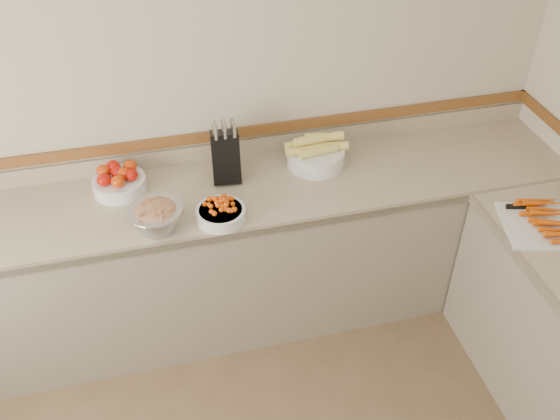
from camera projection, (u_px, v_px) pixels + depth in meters
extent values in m
plane|color=beige|center=(182.00, 96.00, 3.16)|extent=(4.00, 0.00, 4.00)
cube|color=tan|center=(198.00, 200.00, 3.18)|extent=(4.00, 0.65, 0.04)
cube|color=gray|center=(205.00, 263.00, 3.46)|extent=(4.00, 0.63, 0.86)
cube|color=#837158|center=(208.00, 240.00, 2.94)|extent=(4.00, 0.02, 0.04)
cube|color=tan|center=(189.00, 155.00, 3.37)|extent=(4.00, 0.02, 0.10)
cube|color=brown|center=(187.00, 140.00, 3.31)|extent=(4.00, 0.02, 0.06)
cube|color=black|center=(226.00, 157.00, 3.21)|extent=(0.16, 0.19, 0.29)
cylinder|color=silver|center=(216.00, 133.00, 3.07)|extent=(0.02, 0.04, 0.07)
cylinder|color=silver|center=(225.00, 132.00, 3.08)|extent=(0.02, 0.04, 0.07)
cylinder|color=silver|center=(234.00, 131.00, 3.09)|extent=(0.02, 0.04, 0.07)
cylinder|color=silver|center=(215.00, 130.00, 3.09)|extent=(0.02, 0.04, 0.07)
cylinder|color=silver|center=(224.00, 129.00, 3.10)|extent=(0.02, 0.04, 0.07)
cylinder|color=silver|center=(233.00, 128.00, 3.11)|extent=(0.02, 0.04, 0.07)
cylinder|color=silver|center=(214.00, 127.00, 3.11)|extent=(0.02, 0.04, 0.07)
cylinder|color=silver|center=(223.00, 126.00, 3.12)|extent=(0.02, 0.04, 0.07)
cylinder|color=silver|center=(232.00, 125.00, 3.13)|extent=(0.02, 0.04, 0.07)
cylinder|color=white|center=(119.00, 184.00, 3.19)|extent=(0.27, 0.27, 0.07)
torus|color=white|center=(118.00, 180.00, 3.17)|extent=(0.27, 0.27, 0.01)
cylinder|color=white|center=(118.00, 180.00, 3.17)|extent=(0.24, 0.24, 0.01)
ellipsoid|color=#BD1107|center=(104.00, 180.00, 3.11)|extent=(0.07, 0.07, 0.06)
ellipsoid|color=red|center=(118.00, 182.00, 3.09)|extent=(0.07, 0.07, 0.06)
ellipsoid|color=#BD1107|center=(131.00, 175.00, 3.14)|extent=(0.07, 0.07, 0.06)
ellipsoid|color=red|center=(103.00, 171.00, 3.17)|extent=(0.07, 0.07, 0.06)
ellipsoid|color=#BD1107|center=(117.00, 172.00, 3.16)|extent=(0.07, 0.07, 0.06)
ellipsoid|color=red|center=(130.00, 166.00, 3.20)|extent=(0.07, 0.07, 0.06)
ellipsoid|color=#BD1107|center=(113.00, 166.00, 3.20)|extent=(0.07, 0.07, 0.06)
ellipsoid|color=red|center=(124.00, 174.00, 3.15)|extent=(0.07, 0.07, 0.06)
cylinder|color=white|center=(221.00, 214.00, 3.01)|extent=(0.24, 0.24, 0.06)
torus|color=white|center=(221.00, 210.00, 2.99)|extent=(0.24, 0.24, 0.01)
cylinder|color=white|center=(221.00, 210.00, 2.99)|extent=(0.21, 0.21, 0.01)
sphere|color=#D64607|center=(222.00, 206.00, 2.95)|extent=(0.03, 0.03, 0.03)
sphere|color=#D64607|center=(208.00, 202.00, 2.99)|extent=(0.03, 0.03, 0.03)
sphere|color=#D64607|center=(214.00, 205.00, 2.95)|extent=(0.03, 0.03, 0.03)
sphere|color=#D64607|center=(221.00, 202.00, 2.96)|extent=(0.03, 0.03, 0.03)
sphere|color=#D64607|center=(209.00, 199.00, 3.01)|extent=(0.03, 0.03, 0.03)
sphere|color=#D64607|center=(222.00, 201.00, 2.96)|extent=(0.03, 0.03, 0.03)
sphere|color=#D64607|center=(226.00, 201.00, 2.98)|extent=(0.03, 0.03, 0.03)
sphere|color=#D64607|center=(219.00, 203.00, 2.96)|extent=(0.03, 0.03, 0.03)
sphere|color=#D64607|center=(217.00, 202.00, 2.96)|extent=(0.03, 0.03, 0.03)
sphere|color=#D64607|center=(220.00, 201.00, 2.96)|extent=(0.03, 0.03, 0.03)
sphere|color=#D64607|center=(217.00, 203.00, 2.96)|extent=(0.03, 0.03, 0.03)
sphere|color=#D64607|center=(216.00, 215.00, 2.92)|extent=(0.03, 0.03, 0.03)
sphere|color=#D64607|center=(233.00, 204.00, 2.98)|extent=(0.03, 0.03, 0.03)
sphere|color=#D64607|center=(217.00, 201.00, 2.97)|extent=(0.03, 0.03, 0.03)
sphere|color=#D64607|center=(212.00, 207.00, 2.94)|extent=(0.03, 0.03, 0.03)
sphere|color=#D64607|center=(226.00, 200.00, 2.97)|extent=(0.03, 0.03, 0.03)
sphere|color=#D64607|center=(224.00, 200.00, 2.96)|extent=(0.03, 0.03, 0.03)
sphere|color=#D64607|center=(222.00, 215.00, 2.92)|extent=(0.03, 0.03, 0.03)
sphere|color=#D64607|center=(233.00, 202.00, 2.99)|extent=(0.03, 0.03, 0.03)
sphere|color=#D64607|center=(220.00, 202.00, 2.96)|extent=(0.03, 0.03, 0.03)
sphere|color=#D64607|center=(231.00, 198.00, 3.03)|extent=(0.03, 0.03, 0.03)
sphere|color=#D64607|center=(215.00, 206.00, 2.95)|extent=(0.03, 0.03, 0.03)
sphere|color=#D64607|center=(222.00, 216.00, 2.92)|extent=(0.03, 0.03, 0.03)
sphere|color=#D64607|center=(211.00, 201.00, 2.99)|extent=(0.03, 0.03, 0.03)
sphere|color=#D64607|center=(234.00, 209.00, 2.95)|extent=(0.03, 0.03, 0.03)
sphere|color=#D64607|center=(228.00, 215.00, 2.92)|extent=(0.03, 0.03, 0.03)
sphere|color=#D64607|center=(223.00, 199.00, 3.00)|extent=(0.03, 0.03, 0.03)
sphere|color=#D64607|center=(228.00, 209.00, 2.94)|extent=(0.03, 0.03, 0.03)
sphere|color=#D64607|center=(222.00, 196.00, 3.03)|extent=(0.03, 0.03, 0.03)
sphere|color=#D64607|center=(229.00, 201.00, 2.98)|extent=(0.03, 0.03, 0.03)
cylinder|color=white|center=(316.00, 157.00, 3.36)|extent=(0.31, 0.31, 0.09)
torus|color=white|center=(316.00, 151.00, 3.34)|extent=(0.31, 0.31, 0.01)
cylinder|color=#E3CD5E|center=(305.00, 150.00, 3.29)|extent=(0.21, 0.05, 0.05)
cylinder|color=#E3CD5E|center=(319.00, 151.00, 3.28)|extent=(0.21, 0.07, 0.05)
cylinder|color=#E3CD5E|center=(329.00, 146.00, 3.32)|extent=(0.21, 0.08, 0.05)
cylinder|color=#E3CD5E|center=(304.00, 144.00, 3.34)|extent=(0.21, 0.06, 0.05)
cylinder|color=#E3CD5E|center=(320.00, 140.00, 3.37)|extent=(0.21, 0.09, 0.05)
cylinder|color=#E3CD5E|center=(313.00, 139.00, 3.29)|extent=(0.21, 0.07, 0.05)
cylinder|color=#E3CD5E|center=(324.00, 137.00, 3.31)|extent=(0.21, 0.07, 0.05)
cylinder|color=#B2B2BA|center=(157.00, 219.00, 2.93)|extent=(0.26, 0.26, 0.12)
torus|color=#B2B2BA|center=(155.00, 210.00, 2.90)|extent=(0.26, 0.26, 0.01)
ellipsoid|color=#B01432|center=(156.00, 212.00, 2.90)|extent=(0.21, 0.21, 0.07)
cube|color=#B01432|center=(157.00, 198.00, 2.95)|extent=(0.02, 0.02, 0.02)
cube|color=#8BB658|center=(161.00, 212.00, 2.85)|extent=(0.02, 0.02, 0.02)
cube|color=#B01432|center=(155.00, 199.00, 2.95)|extent=(0.02, 0.02, 0.02)
cube|color=#8BB658|center=(160.00, 205.00, 2.90)|extent=(0.02, 0.02, 0.02)
cube|color=#B01432|center=(153.00, 209.00, 2.87)|extent=(0.02, 0.02, 0.02)
cube|color=#8BB658|center=(146.00, 200.00, 2.92)|extent=(0.02, 0.02, 0.02)
cube|color=#B01432|center=(140.00, 215.00, 2.84)|extent=(0.02, 0.02, 0.02)
cube|color=#8BB658|center=(155.00, 199.00, 2.95)|extent=(0.02, 0.02, 0.02)
cube|color=#B01432|center=(152.00, 213.00, 2.88)|extent=(0.02, 0.02, 0.02)
cube|color=#8BB658|center=(161.00, 217.00, 2.83)|extent=(0.02, 0.02, 0.02)
cube|color=#B01432|center=(170.00, 210.00, 2.87)|extent=(0.02, 0.02, 0.02)
cube|color=#8BB658|center=(155.00, 215.00, 2.84)|extent=(0.02, 0.02, 0.02)
cube|color=#B01432|center=(141.00, 206.00, 2.90)|extent=(0.02, 0.02, 0.02)
cube|color=#8BB658|center=(149.00, 201.00, 2.92)|extent=(0.02, 0.02, 0.02)
cube|color=silver|center=(550.00, 226.00, 2.98)|extent=(0.52, 0.45, 0.01)
cone|color=#D64F07|center=(559.00, 231.00, 2.92)|extent=(0.17, 0.07, 0.03)
cone|color=#D64F07|center=(557.00, 223.00, 2.93)|extent=(0.17, 0.07, 0.03)
cone|color=#D64F07|center=(552.00, 224.00, 2.96)|extent=(0.17, 0.07, 0.03)
cone|color=#D64F07|center=(549.00, 220.00, 2.98)|extent=(0.17, 0.07, 0.03)
cone|color=#D64F07|center=(547.00, 213.00, 2.99)|extent=(0.17, 0.07, 0.03)
cone|color=#D64F07|center=(543.00, 214.00, 3.02)|extent=(0.17, 0.07, 0.03)
cone|color=#D64F07|center=(540.00, 210.00, 3.04)|extent=(0.17, 0.07, 0.03)
cone|color=#D64F07|center=(538.00, 203.00, 3.04)|extent=(0.17, 0.07, 0.03)
cone|color=#D64F07|center=(534.00, 204.00, 3.08)|extent=(0.17, 0.07, 0.03)
cone|color=#D64F07|center=(531.00, 201.00, 3.10)|extent=(0.17, 0.07, 0.03)
cube|color=silver|center=(540.00, 203.00, 3.10)|extent=(0.18, 0.08, 0.00)
cube|color=black|center=(516.00, 207.00, 3.07)|extent=(0.10, 0.05, 0.02)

